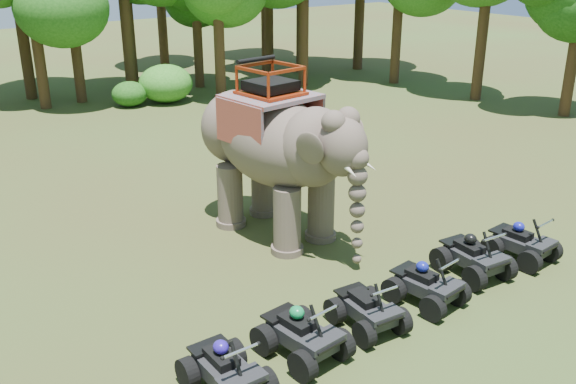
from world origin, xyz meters
The scene contains 18 objects.
ground centered at (0.00, 0.00, 0.00)m, with size 110.00×110.00×0.00m, color #47381E.
elephant centered at (0.76, 2.87, 2.39)m, with size 2.51×5.70×4.79m, color brown, non-canonical shape.
atv_0 centered at (-3.97, -2.30, 0.62)m, with size 1.23×1.69×1.25m, color black, non-canonical shape.
atv_1 centered at (-2.18, -2.23, 0.65)m, with size 1.27×1.74×1.29m, color black, non-canonical shape.
atv_2 centered at (-0.47, -2.26, 0.59)m, with size 1.17×1.60×1.19m, color black, non-canonical shape.
atv_3 centered at (1.29, -2.31, 0.61)m, with size 1.20×1.65×1.22m, color black, non-canonical shape.
atv_4 centered at (3.21, -2.08, 0.64)m, with size 1.26×1.73×1.29m, color black, non-canonical shape.
atv_5 centered at (4.89, -2.29, 0.61)m, with size 1.21×1.66×1.23m, color black, non-canonical shape.
tree_0 centered at (0.00, 21.37, 3.76)m, with size 5.27×5.27×7.52m, color #195114, non-canonical shape.
tree_1 centered at (4.67, 21.70, 4.36)m, with size 6.10×6.10×8.71m, color #195114, non-canonical shape.
tree_2 centered at (8.13, 18.19, 4.05)m, with size 5.67×5.67×8.10m, color #195114, non-canonical shape.
tree_3 centered at (13.45, 18.03, 4.25)m, with size 5.95×5.95×8.50m, color #195114, non-canonical shape.
tree_4 centered at (18.23, 15.57, 4.02)m, with size 5.63×5.63×8.05m, color #195114, non-canonical shape.
tree_5 centered at (18.62, 10.03, 4.07)m, with size 5.70×5.70×8.14m, color #195114, non-canonical shape.
tree_6 centered at (19.27, 5.40, 3.61)m, with size 5.05×5.05×7.21m, color #195114, non-canonical shape.
tree_31 centered at (8.57, 21.28, 3.55)m, with size 4.98×4.98×7.11m, color #195114, non-canonical shape.
tree_35 centered at (0.05, 23.92, 4.38)m, with size 6.13×6.13×8.76m, color #195114, non-canonical shape.
tree_40 centered at (1.90, 21.62, 3.64)m, with size 5.09×5.09×7.27m, color #195114, non-canonical shape.
Camera 1 is at (-8.73, -10.67, 7.66)m, focal length 40.00 mm.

